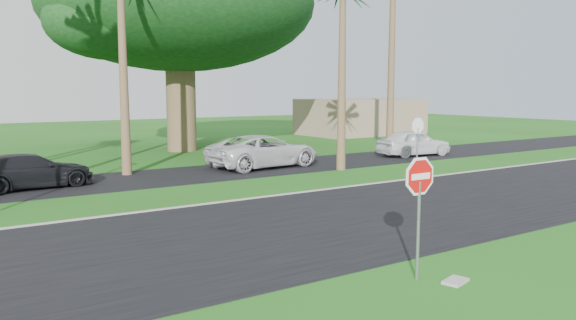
# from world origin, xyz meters

# --- Properties ---
(ground) EXTENTS (120.00, 120.00, 0.00)m
(ground) POSITION_xyz_m (0.00, 0.00, 0.00)
(ground) COLOR #215214
(ground) RESTS_ON ground
(road) EXTENTS (120.00, 8.00, 0.02)m
(road) POSITION_xyz_m (0.00, 2.00, 0.01)
(road) COLOR black
(road) RESTS_ON ground
(parking_strip) EXTENTS (120.00, 5.00, 0.02)m
(parking_strip) POSITION_xyz_m (0.00, 12.50, 0.01)
(parking_strip) COLOR black
(parking_strip) RESTS_ON ground
(curb) EXTENTS (120.00, 0.12, 0.06)m
(curb) POSITION_xyz_m (0.00, 6.05, 0.03)
(curb) COLOR gray
(curb) RESTS_ON ground
(stop_sign_near) EXTENTS (1.05, 0.07, 2.62)m
(stop_sign_near) POSITION_xyz_m (0.50, -3.00, 1.77)
(stop_sign_near) COLOR gray
(stop_sign_near) RESTS_ON ground
(stop_sign_far) EXTENTS (1.05, 0.07, 2.62)m
(stop_sign_far) POSITION_xyz_m (12.00, 8.00, 1.77)
(stop_sign_far) COLOR gray
(stop_sign_far) RESTS_ON ground
(canopy_tree) EXTENTS (16.50, 16.50, 13.12)m
(canopy_tree) POSITION_xyz_m (6.00, 22.00, 8.95)
(canopy_tree) COLOR brown
(canopy_tree) RESTS_ON ground
(building_far) EXTENTS (10.00, 6.00, 3.00)m
(building_far) POSITION_xyz_m (24.00, 26.00, 1.50)
(building_far) COLOR gray
(building_far) RESTS_ON ground
(car_dark) EXTENTS (4.80, 2.39, 1.34)m
(car_dark) POSITION_xyz_m (-4.17, 12.56, 0.67)
(car_dark) COLOR black
(car_dark) RESTS_ON ground
(car_minivan) EXTENTS (5.94, 3.19, 1.59)m
(car_minivan) POSITION_xyz_m (6.36, 12.71, 0.79)
(car_minivan) COLOR silver
(car_minivan) RESTS_ON ground
(car_pickup) EXTENTS (4.58, 2.27, 1.50)m
(car_pickup) POSITION_xyz_m (15.97, 12.04, 0.75)
(car_pickup) COLOR white
(car_pickup) RESTS_ON ground
(utility_slab) EXTENTS (0.62, 0.48, 0.06)m
(utility_slab) POSITION_xyz_m (1.01, -3.55, 0.03)
(utility_slab) COLOR #9C9C95
(utility_slab) RESTS_ON ground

